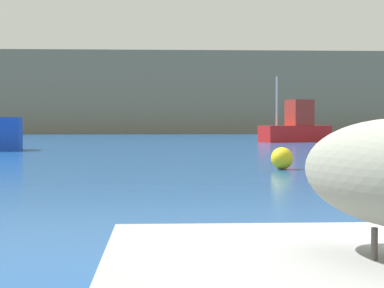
% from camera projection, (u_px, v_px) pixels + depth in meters
% --- Properties ---
extents(hillside_backdrop, '(140.00, 10.05, 8.48)m').
position_uv_depth(hillside_backdrop, '(174.00, 94.00, 73.90)').
color(hillside_backdrop, '#7F755B').
rests_on(hillside_backdrop, ground).
extents(fishing_boat_red, '(4.85, 3.23, 4.03)m').
position_uv_depth(fishing_boat_red, '(296.00, 127.00, 42.55)').
color(fishing_boat_red, red).
rests_on(fishing_boat_red, ground).
extents(mooring_buoy, '(0.61, 0.61, 0.61)m').
position_uv_depth(mooring_buoy, '(282.00, 158.00, 18.52)').
color(mooring_buoy, yellow).
rests_on(mooring_buoy, ground).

